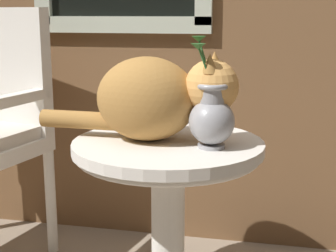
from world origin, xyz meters
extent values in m
cube|color=beige|center=(-0.15, 0.72, 0.96)|extent=(0.78, 0.03, 0.07)
cylinder|color=silver|center=(0.18, 0.15, 0.30)|extent=(0.11, 0.11, 0.54)
cylinder|color=silver|center=(0.18, 0.15, 0.59)|extent=(0.62, 0.62, 0.03)
torus|color=silver|center=(0.18, 0.15, 0.56)|extent=(0.60, 0.60, 0.02)
cylinder|color=silver|center=(-0.40, 0.48, 0.23)|extent=(0.04, 0.04, 0.45)
cube|color=silver|center=(-0.45, 0.27, 0.69)|extent=(0.14, 0.44, 0.04)
ellipsoid|color=#AD7A3D|center=(0.11, 0.16, 0.74)|extent=(0.33, 0.28, 0.27)
sphere|color=#E2A356|center=(0.32, 0.15, 0.79)|extent=(0.17, 0.17, 0.17)
cone|color=#AD7A3D|center=(0.32, 0.11, 0.86)|extent=(0.05, 0.05, 0.06)
cone|color=#AD7A3D|center=(0.32, 0.20, 0.86)|extent=(0.05, 0.05, 0.06)
cylinder|color=#AD7A3D|center=(-0.11, 0.16, 0.66)|extent=(0.30, 0.07, 0.06)
cylinder|color=#99999E|center=(0.33, 0.10, 0.61)|extent=(0.08, 0.08, 0.01)
ellipsoid|color=#99999E|center=(0.33, 0.10, 0.68)|extent=(0.14, 0.14, 0.14)
cylinder|color=#99999E|center=(0.33, 0.10, 0.77)|extent=(0.08, 0.08, 0.06)
torus|color=#99999E|center=(0.33, 0.10, 0.79)|extent=(0.10, 0.10, 0.02)
cylinder|color=#2D662D|center=(0.31, 0.11, 0.86)|extent=(0.05, 0.02, 0.14)
cone|color=#2D662D|center=(0.28, 0.11, 0.93)|extent=(0.04, 0.04, 0.02)
cylinder|color=#2D662D|center=(0.31, 0.09, 0.85)|extent=(0.05, 0.03, 0.12)
cone|color=#2D662D|center=(0.29, 0.08, 0.91)|extent=(0.04, 0.04, 0.02)
camera|label=1|loc=(0.52, -1.41, 1.01)|focal=54.54mm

